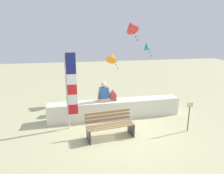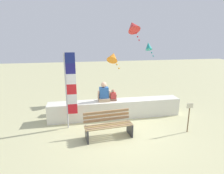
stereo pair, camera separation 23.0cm
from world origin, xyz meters
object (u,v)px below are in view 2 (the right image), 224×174
Objects in this scene: person_child at (113,96)px; sign_post at (189,115)px; kite_red at (133,26)px; kite_teal at (149,46)px; kite_orange at (113,57)px; park_bench at (108,125)px; flag_banner at (70,87)px; person_adult at (104,94)px.

sign_post is (2.44, -1.81, -0.28)m from person_child.
kite_red reaches higher than kite_teal.
sign_post is (0.86, -4.51, -3.24)m from kite_red.
kite_orange is at bearing 125.00° from sign_post.
kite_red is 5.62m from sign_post.
kite_orange is 4.23m from sign_post.
kite_teal is at bearing -16.85° from kite_red.
kite_red reaches higher than person_child.
park_bench is 2.93m from sign_post.
sign_post is at bearing -79.22° from kite_red.
kite_red is at bearing 163.15° from kite_teal.
sign_post is (0.03, -4.26, -2.21)m from kite_teal.
person_child is 0.17× the size of flag_banner.
sign_post reaches higher than park_bench.
kite_teal is at bearing 90.37° from sign_post.
person_child is 1.99m from flag_banner.
flag_banner is 5.27m from kite_red.
kite_red reaches higher than person_adult.
person_child is 0.43× the size of sign_post.
person_adult is at bearing -115.40° from kite_orange.
kite_orange reaches higher than person_child.
person_child is 4.31m from kite_red.
kite_red is 1.35m from kite_teal.
kite_teal is (2.80, 2.45, 1.80)m from person_adult.
kite_orange is (0.63, 1.33, 1.38)m from person_adult.
park_bench is 5.92m from kite_red.
kite_orange is (-2.17, -1.12, -0.41)m from kite_teal.
person_adult is at bearing -126.13° from kite_red.
kite_teal is at bearing 45.41° from person_child.
person_child is (0.47, 1.61, 0.54)m from park_bench.
kite_orange is at bearing 64.60° from person_adult.
park_bench is at bearing -36.20° from flag_banner.
person_adult is 0.98× the size of kite_teal.
flag_banner is (-1.28, 0.94, 1.20)m from park_bench.
kite_teal is 2.48m from kite_orange.
flag_banner is 2.42× the size of kite_red.
person_adult is at bearing -138.86° from kite_teal.
person_adult is at bearing 87.13° from park_bench.
park_bench is 1.99m from flag_banner.
kite_teal is (2.41, 2.45, 1.93)m from person_child.
person_child is at bearing -100.32° from kite_orange.
sign_post is at bearing -36.59° from person_child.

